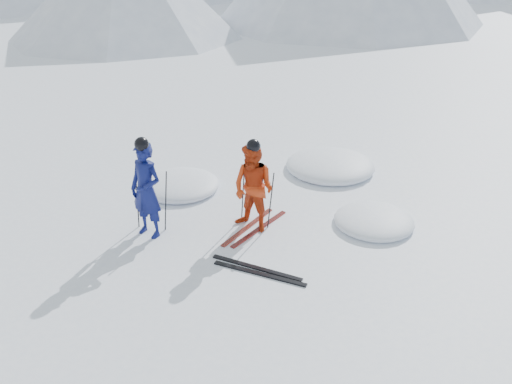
% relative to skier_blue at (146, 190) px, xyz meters
% --- Properties ---
extents(ground, '(160.00, 160.00, 0.00)m').
position_rel_skier_blue_xyz_m(ground, '(3.52, -0.25, -0.94)').
color(ground, white).
rests_on(ground, ground).
extents(skier_blue, '(0.77, 0.61, 1.88)m').
position_rel_skier_blue_xyz_m(skier_blue, '(0.00, 0.00, 0.00)').
color(skier_blue, '#0E1454').
rests_on(skier_blue, ground).
extents(skier_red, '(1.01, 0.89, 1.75)m').
position_rel_skier_blue_xyz_m(skier_red, '(1.83, 0.80, -0.06)').
color(skier_red, '#BC320F').
rests_on(skier_red, ground).
extents(pole_blue_left, '(0.12, 0.09, 1.25)m').
position_rel_skier_blue_xyz_m(pole_blue_left, '(-0.30, 0.15, -0.31)').
color(pole_blue_left, black).
rests_on(pole_blue_left, ground).
extents(pole_blue_right, '(0.12, 0.07, 1.25)m').
position_rel_skier_blue_xyz_m(pole_blue_right, '(0.25, 0.25, -0.31)').
color(pole_blue_right, black).
rests_on(pole_blue_right, ground).
extents(pole_red_left, '(0.12, 0.09, 1.17)m').
position_rel_skier_blue_xyz_m(pole_red_left, '(1.53, 1.05, -0.35)').
color(pole_red_left, black).
rests_on(pole_red_left, ground).
extents(pole_red_right, '(0.12, 0.08, 1.17)m').
position_rel_skier_blue_xyz_m(pole_red_right, '(2.13, 0.95, -0.35)').
color(pole_red_right, black).
rests_on(pole_red_right, ground).
extents(ski_worn_left, '(0.53, 1.66, 0.03)m').
position_rel_skier_blue_xyz_m(ski_worn_left, '(1.71, 0.80, -0.92)').
color(ski_worn_left, black).
rests_on(ski_worn_left, ground).
extents(ski_worn_right, '(0.64, 1.64, 0.03)m').
position_rel_skier_blue_xyz_m(ski_worn_right, '(1.95, 0.80, -0.92)').
color(ski_worn_right, black).
rests_on(ski_worn_right, ground).
extents(ski_loose_a, '(1.70, 0.33, 0.03)m').
position_rel_skier_blue_xyz_m(ski_loose_a, '(2.30, -0.49, -0.92)').
color(ski_loose_a, black).
rests_on(ski_loose_a, ground).
extents(ski_loose_b, '(1.70, 0.27, 0.03)m').
position_rel_skier_blue_xyz_m(ski_loose_b, '(2.40, -0.64, -0.92)').
color(ski_loose_b, black).
rests_on(ski_loose_b, ground).
extents(snow_lumps, '(9.03, 6.16, 0.47)m').
position_rel_skier_blue_xyz_m(snow_lumps, '(2.67, 2.62, -0.94)').
color(snow_lumps, white).
rests_on(snow_lumps, ground).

